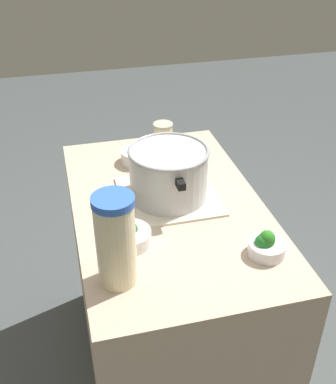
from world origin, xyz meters
TOP-DOWN VIEW (x-y plane):
  - ground_plane at (0.00, 0.00)m, footprint 8.00×8.00m
  - counter_slab at (0.00, 0.00)m, footprint 1.04×0.63m
  - dish_cloth at (-0.04, 0.01)m, footprint 0.32×0.33m
  - cooking_pot at (-0.04, 0.01)m, footprint 0.34×0.27m
  - lemonade_pitcher at (0.32, -0.22)m, footprint 0.11×0.11m
  - mason_jar at (-0.40, 0.08)m, footprint 0.08×0.08m
  - broccoli_bowl_front at (0.32, 0.21)m, footprint 0.11×0.11m
  - broccoli_bowl_center at (0.17, -0.16)m, footprint 0.13×0.13m
  - broccoli_bowl_back at (-0.31, -0.04)m, footprint 0.13×0.13m

SIDE VIEW (x-z plane):
  - ground_plane at x=0.00m, z-range 0.00..0.00m
  - counter_slab at x=0.00m, z-range 0.00..0.85m
  - dish_cloth at x=-0.04m, z-range 0.85..0.86m
  - broccoli_bowl_center at x=0.17m, z-range 0.84..0.92m
  - broccoli_bowl_front at x=0.32m, z-range 0.84..0.92m
  - broccoli_bowl_back at x=-0.31m, z-range 0.84..0.93m
  - mason_jar at x=-0.40m, z-range 0.85..0.97m
  - cooking_pot at x=-0.04m, z-range 0.86..1.04m
  - lemonade_pitcher at x=0.32m, z-range 0.85..1.12m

